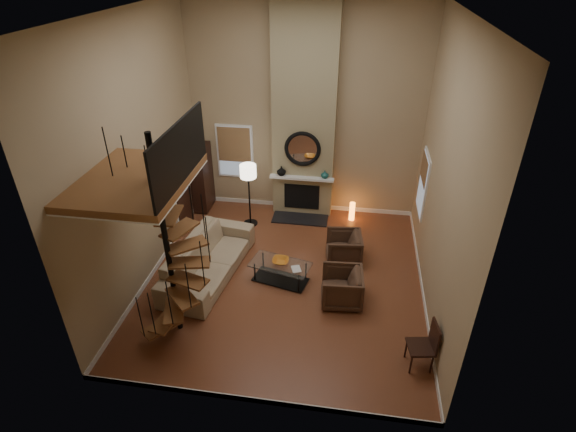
# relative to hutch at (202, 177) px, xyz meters

# --- Properties ---
(ground) EXTENTS (6.00, 6.50, 0.01)m
(ground) POSITION_rel_hutch_xyz_m (2.77, -2.82, -0.95)
(ground) COLOR brown
(ground) RESTS_ON ground
(back_wall) EXTENTS (6.00, 0.02, 5.50)m
(back_wall) POSITION_rel_hutch_xyz_m (2.77, 0.43, 1.80)
(back_wall) COLOR tan
(back_wall) RESTS_ON ground
(front_wall) EXTENTS (6.00, 0.02, 5.50)m
(front_wall) POSITION_rel_hutch_xyz_m (2.77, -6.07, 1.80)
(front_wall) COLOR tan
(front_wall) RESTS_ON ground
(left_wall) EXTENTS (0.02, 6.50, 5.50)m
(left_wall) POSITION_rel_hutch_xyz_m (-0.23, -2.82, 1.80)
(left_wall) COLOR tan
(left_wall) RESTS_ON ground
(right_wall) EXTENTS (0.02, 6.50, 5.50)m
(right_wall) POSITION_rel_hutch_xyz_m (5.77, -2.82, 1.80)
(right_wall) COLOR tan
(right_wall) RESTS_ON ground
(ceiling) EXTENTS (6.00, 6.50, 0.01)m
(ceiling) POSITION_rel_hutch_xyz_m (2.77, -2.82, 4.54)
(ceiling) COLOR silver
(ceiling) RESTS_ON back_wall
(baseboard_back) EXTENTS (6.00, 0.02, 0.12)m
(baseboard_back) POSITION_rel_hutch_xyz_m (2.77, 0.42, -0.89)
(baseboard_back) COLOR white
(baseboard_back) RESTS_ON ground
(baseboard_front) EXTENTS (6.00, 0.02, 0.12)m
(baseboard_front) POSITION_rel_hutch_xyz_m (2.77, -6.06, -0.89)
(baseboard_front) COLOR white
(baseboard_front) RESTS_ON ground
(baseboard_left) EXTENTS (0.02, 6.50, 0.12)m
(baseboard_left) POSITION_rel_hutch_xyz_m (-0.22, -2.82, -0.89)
(baseboard_left) COLOR white
(baseboard_left) RESTS_ON ground
(baseboard_right) EXTENTS (0.02, 6.50, 0.12)m
(baseboard_right) POSITION_rel_hutch_xyz_m (5.76, -2.82, -0.89)
(baseboard_right) COLOR white
(baseboard_right) RESTS_ON ground
(chimney_breast) EXTENTS (1.60, 0.38, 5.50)m
(chimney_breast) POSITION_rel_hutch_xyz_m (2.77, 0.24, 1.80)
(chimney_breast) COLOR #91835E
(chimney_breast) RESTS_ON ground
(hearth) EXTENTS (1.50, 0.60, 0.04)m
(hearth) POSITION_rel_hutch_xyz_m (2.77, -0.25, -0.93)
(hearth) COLOR black
(hearth) RESTS_ON ground
(firebox) EXTENTS (0.95, 0.02, 0.72)m
(firebox) POSITION_rel_hutch_xyz_m (2.77, 0.04, -0.40)
(firebox) COLOR black
(firebox) RESTS_ON chimney_breast
(mantel) EXTENTS (1.70, 0.18, 0.06)m
(mantel) POSITION_rel_hutch_xyz_m (2.77, -0.04, 0.20)
(mantel) COLOR white
(mantel) RESTS_ON chimney_breast
(mirror_frame) EXTENTS (0.94, 0.10, 0.94)m
(mirror_frame) POSITION_rel_hutch_xyz_m (2.77, 0.02, 1.00)
(mirror_frame) COLOR black
(mirror_frame) RESTS_ON chimney_breast
(mirror_disc) EXTENTS (0.80, 0.01, 0.80)m
(mirror_disc) POSITION_rel_hutch_xyz_m (2.77, 0.03, 1.00)
(mirror_disc) COLOR white
(mirror_disc) RESTS_ON chimney_breast
(vase_left) EXTENTS (0.24, 0.24, 0.25)m
(vase_left) POSITION_rel_hutch_xyz_m (2.22, -0.00, 0.35)
(vase_left) COLOR black
(vase_left) RESTS_ON mantel
(vase_right) EXTENTS (0.20, 0.20, 0.21)m
(vase_right) POSITION_rel_hutch_xyz_m (3.37, -0.00, 0.33)
(vase_right) COLOR #16504D
(vase_right) RESTS_ON mantel
(window_back) EXTENTS (1.02, 0.06, 1.52)m
(window_back) POSITION_rel_hutch_xyz_m (0.87, 0.40, 0.67)
(window_back) COLOR white
(window_back) RESTS_ON back_wall
(window_right) EXTENTS (0.06, 1.02, 1.52)m
(window_right) POSITION_rel_hutch_xyz_m (5.74, -0.82, 0.68)
(window_right) COLOR white
(window_right) RESTS_ON right_wall
(entry_door) EXTENTS (0.10, 1.05, 2.16)m
(entry_door) POSITION_rel_hutch_xyz_m (-0.19, -1.02, 0.10)
(entry_door) COLOR white
(entry_door) RESTS_ON ground
(loft) EXTENTS (1.70, 2.20, 1.09)m
(loft) POSITION_rel_hutch_xyz_m (0.72, -4.62, 2.29)
(loft) COLOR brown
(loft) RESTS_ON left_wall
(spiral_stair) EXTENTS (1.47, 1.47, 4.06)m
(spiral_stair) POSITION_rel_hutch_xyz_m (0.98, -4.61, 0.83)
(spiral_stair) COLOR black
(spiral_stair) RESTS_ON ground
(hutch) EXTENTS (0.39, 0.82, 1.83)m
(hutch) POSITION_rel_hutch_xyz_m (0.00, 0.00, 0.00)
(hutch) COLOR black
(hutch) RESTS_ON ground
(sofa) EXTENTS (1.52, 3.02, 0.85)m
(sofa) POSITION_rel_hutch_xyz_m (1.02, -2.87, -0.55)
(sofa) COLOR tan
(sofa) RESTS_ON ground
(armchair_near) EXTENTS (0.89, 0.87, 0.74)m
(armchair_near) POSITION_rel_hutch_xyz_m (4.08, -1.92, -0.60)
(armchair_near) COLOR #493022
(armchair_near) RESTS_ON ground
(armchair_far) EXTENTS (0.90, 0.88, 0.77)m
(armchair_far) POSITION_rel_hutch_xyz_m (4.12, -3.36, -0.60)
(armchair_far) COLOR #493022
(armchair_far) RESTS_ON ground
(coffee_table) EXTENTS (1.42, 0.94, 0.48)m
(coffee_table) POSITION_rel_hutch_xyz_m (2.67, -2.90, -0.67)
(coffee_table) COLOR silver
(coffee_table) RESTS_ON ground
(bowl) EXTENTS (0.36, 0.36, 0.09)m
(bowl) POSITION_rel_hutch_xyz_m (2.67, -2.85, -0.45)
(bowl) COLOR orange
(bowl) RESTS_ON coffee_table
(book) EXTENTS (0.26, 0.30, 0.02)m
(book) POSITION_rel_hutch_xyz_m (3.02, -3.05, -0.49)
(book) COLOR gray
(book) RESTS_ON coffee_table
(floor_lamp) EXTENTS (0.42, 0.42, 1.73)m
(floor_lamp) POSITION_rel_hutch_xyz_m (1.48, -0.66, 0.46)
(floor_lamp) COLOR black
(floor_lamp) RESTS_ON ground
(accent_lamp) EXTENTS (0.15, 0.15, 0.53)m
(accent_lamp) POSITION_rel_hutch_xyz_m (4.15, -0.04, -0.70)
(accent_lamp) COLOR orange
(accent_lamp) RESTS_ON ground
(side_chair) EXTENTS (0.51, 0.50, 0.96)m
(side_chair) POSITION_rel_hutch_xyz_m (5.56, -4.85, -0.42)
(side_chair) COLOR black
(side_chair) RESTS_ON ground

